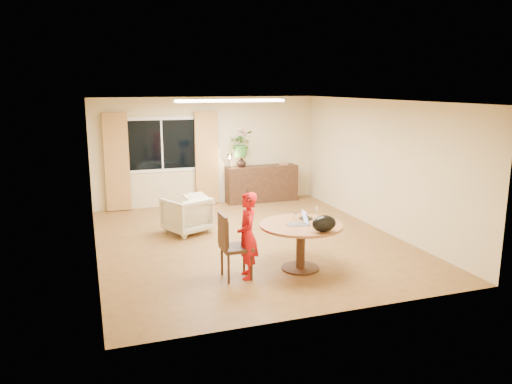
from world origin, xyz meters
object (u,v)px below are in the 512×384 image
at_px(dining_chair, 236,246).
at_px(sideboard, 262,184).
at_px(dining_table, 301,234).
at_px(armchair, 187,215).
at_px(child, 247,236).

height_order(dining_chair, sideboard, dining_chair).
xyz_separation_m(dining_table, armchair, (-1.31, 2.59, -0.22)).
bearing_deg(armchair, dining_chair, 70.39).
distance_m(dining_table, sideboard, 4.78).
xyz_separation_m(dining_chair, child, (0.16, -0.04, 0.16)).
relative_size(armchair, sideboard, 0.44).
relative_size(dining_chair, armchair, 1.26).
bearing_deg(sideboard, dining_chair, -113.83).
xyz_separation_m(armchair, sideboard, (2.32, 2.09, 0.09)).
relative_size(dining_chair, child, 0.76).
height_order(dining_chair, armchair, dining_chair).
bearing_deg(dining_table, sideboard, 77.85).
bearing_deg(child, armchair, -161.33).
xyz_separation_m(dining_table, child, (-0.90, -0.06, 0.07)).
bearing_deg(armchair, child, 73.80).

